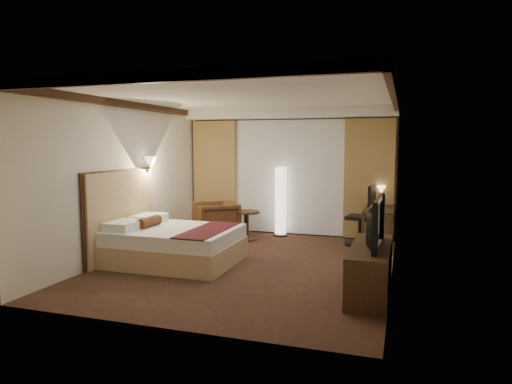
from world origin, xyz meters
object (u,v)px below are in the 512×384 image
(bed, at_px, (175,245))
(side_table, at_px, (247,226))
(floor_lamp, at_px, (281,201))
(desk, at_px, (379,227))
(television, at_px, (369,220))
(armchair, at_px, (216,219))
(dresser, at_px, (370,270))
(office_chair, at_px, (360,215))

(bed, relative_size, side_table, 3.34)
(floor_lamp, bearing_deg, bed, -111.61)
(floor_lamp, bearing_deg, desk, -10.65)
(television, bearing_deg, armchair, 53.87)
(side_table, height_order, dresser, dresser)
(desk, height_order, dresser, desk)
(floor_lamp, distance_m, television, 3.94)
(dresser, relative_size, television, 1.40)
(office_chair, distance_m, dresser, 2.94)
(armchair, height_order, side_table, armchair)
(desk, bearing_deg, floor_lamp, 169.35)
(desk, bearing_deg, bed, -143.46)
(armchair, bearing_deg, side_table, 65.79)
(armchair, distance_m, office_chair, 2.90)
(desk, bearing_deg, armchair, -172.70)
(side_table, distance_m, television, 3.81)
(side_table, bearing_deg, bed, -104.50)
(side_table, distance_m, office_chair, 2.28)
(television, bearing_deg, bed, 80.65)
(floor_lamp, bearing_deg, side_table, -129.61)
(armchair, height_order, dresser, armchair)
(armchair, relative_size, floor_lamp, 0.57)
(television, bearing_deg, side_table, 46.24)
(desk, bearing_deg, dresser, -89.03)
(bed, relative_size, desk, 1.61)
(side_table, relative_size, office_chair, 0.51)
(armchair, distance_m, floor_lamp, 1.45)
(desk, distance_m, television, 3.01)
(bed, relative_size, dresser, 1.21)
(office_chair, xyz_separation_m, dresser, (0.41, -2.90, -0.27))
(office_chair, bearing_deg, armchair, -163.66)
(armchair, distance_m, television, 4.16)
(armchair, relative_size, dresser, 0.52)
(floor_lamp, height_order, office_chair, floor_lamp)
(side_table, relative_size, floor_lamp, 0.40)
(bed, distance_m, television, 3.29)
(bed, bearing_deg, office_chair, 39.30)
(side_table, bearing_deg, dresser, -45.30)
(bed, xyz_separation_m, side_table, (0.53, 2.06, 0.01))
(floor_lamp, bearing_deg, office_chair, -14.40)
(armchair, bearing_deg, office_chair, 59.84)
(dresser, height_order, television, television)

